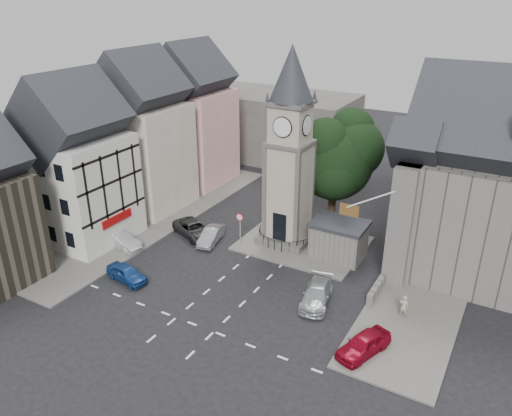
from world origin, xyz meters
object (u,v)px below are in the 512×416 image
Objects in this scene: clock_tower at (290,150)px; pedestrian at (404,307)px; car_west_blue at (127,273)px; car_east_red at (364,344)px; stone_shelter at (339,239)px.

pedestrian is at bearing -27.52° from clock_tower.
car_east_red is at bearing -78.11° from car_west_blue.
stone_shelter is at bearing -46.84° from pedestrian.
pedestrian is (11.50, -5.99, -7.29)m from clock_tower.
clock_tower reaches higher than stone_shelter.
stone_shelter is 11.71m from car_east_red.
stone_shelter is 8.70m from pedestrian.
car_west_blue is 2.16× the size of pedestrian.
car_west_blue is 0.92× the size of car_east_red.
clock_tower is at bearing -34.98° from pedestrian.
car_east_red is 2.34× the size of pedestrian.
car_west_blue is 19.82m from pedestrian.
pedestrian is at bearing 97.59° from car_east_red.
clock_tower is 4.54× the size of car_west_blue.
stone_shelter reaches higher than car_west_blue.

